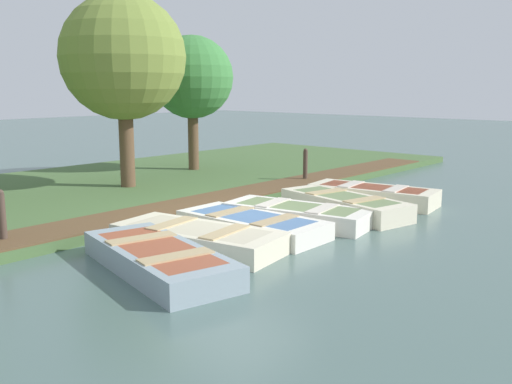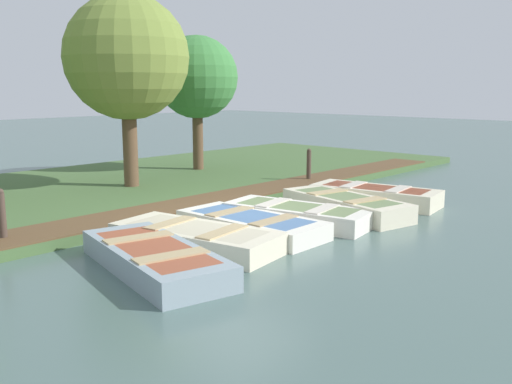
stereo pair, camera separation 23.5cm
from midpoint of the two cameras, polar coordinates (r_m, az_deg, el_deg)
name	(u,v)px [view 1 (the left image)]	position (r m, az deg, el deg)	size (l,w,h in m)	color
ground_plane	(237,226)	(11.20, -2.49, -3.40)	(80.00, 80.00, 0.00)	#4C6660
shore_bank	(93,191)	(15.00, -16.43, 0.11)	(8.00, 24.00, 0.19)	#476638
dock_walkway	(183,209)	(12.29, -7.84, -1.70)	(1.14, 20.14, 0.22)	brown
rowboat_0	(158,259)	(8.59, -10.52, -6.56)	(3.26, 1.86, 0.39)	#8C9EA8
rowboat_1	(198,238)	(9.65, -6.52, -4.57)	(3.09, 1.65, 0.38)	beige
rowboat_2	(252,224)	(10.58, -1.03, -3.24)	(2.89, 1.21, 0.35)	silver
rowboat_3	(297,214)	(11.36, 3.54, -2.23)	(3.06, 1.56, 0.38)	silver
rowboat_4	(344,204)	(12.32, 8.28, -1.23)	(3.16, 1.68, 0.41)	beige
rowboat_5	(373,195)	(13.54, 11.11, -0.26)	(3.02, 1.47, 0.42)	beige
mooring_post_near	(2,221)	(10.27, -24.63, -2.61)	(0.12, 0.12, 1.05)	#47382D
mooring_post_far	(305,167)	(15.55, 4.52, 2.47)	(0.12, 0.12, 1.05)	#47382D
park_tree_left	(123,58)	(14.71, -13.60, 12.89)	(3.08, 3.08, 4.94)	brown
park_tree_center	(192,78)	(17.48, -6.80, 11.25)	(2.47, 2.47, 4.20)	brown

